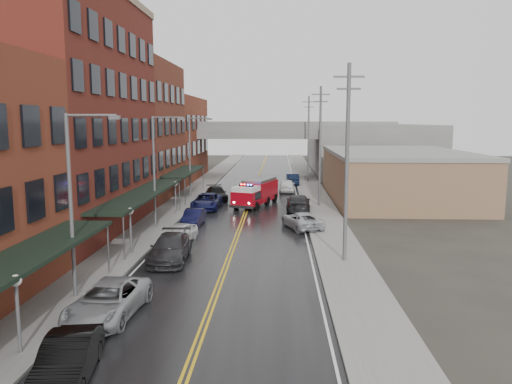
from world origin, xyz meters
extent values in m
cube|color=black|center=(0.00, 30.00, 0.01)|extent=(11.00, 160.00, 0.02)
cube|color=slate|center=(-7.30, 30.00, 0.07)|extent=(3.00, 160.00, 0.15)
cube|color=slate|center=(7.30, 30.00, 0.07)|extent=(3.00, 160.00, 0.15)
cube|color=gray|center=(-5.65, 30.00, 0.07)|extent=(0.30, 160.00, 0.15)
cube|color=gray|center=(5.65, 30.00, 0.07)|extent=(0.30, 160.00, 0.15)
cube|color=#5B1E18|center=(-13.30, 23.00, 9.00)|extent=(9.00, 20.00, 18.00)
cube|color=#5D2F1C|center=(-13.30, 40.50, 7.50)|extent=(9.00, 15.00, 15.00)
cube|color=brown|center=(-13.30, 58.00, 6.00)|extent=(9.00, 20.00, 12.00)
cube|color=#8E6C4C|center=(16.00, 40.00, 2.50)|extent=(14.00, 22.00, 5.00)
cube|color=slate|center=(18.00, 70.00, 4.00)|extent=(18.00, 30.00, 8.00)
cube|color=black|center=(-7.50, 4.00, 3.00)|extent=(2.60, 16.00, 0.18)
cylinder|color=slate|center=(-6.35, 11.60, 1.50)|extent=(0.10, 0.10, 3.00)
cube|color=black|center=(-7.50, 23.00, 3.00)|extent=(2.60, 18.00, 0.18)
cylinder|color=slate|center=(-6.35, 14.40, 1.50)|extent=(0.10, 0.10, 3.00)
cylinder|color=slate|center=(-6.35, 31.60, 1.50)|extent=(0.10, 0.10, 3.00)
cube|color=black|center=(-7.50, 40.50, 3.00)|extent=(2.60, 13.00, 0.18)
cylinder|color=slate|center=(-6.35, 34.40, 1.50)|extent=(0.10, 0.10, 3.00)
cylinder|color=slate|center=(-6.35, 46.60, 1.50)|extent=(0.10, 0.10, 3.00)
cylinder|color=#59595B|center=(-6.40, 2.00, 1.40)|extent=(0.14, 0.14, 2.80)
sphere|color=silver|center=(-6.40, 2.00, 2.90)|extent=(0.44, 0.44, 0.44)
cylinder|color=#59595B|center=(-6.40, 16.00, 1.40)|extent=(0.14, 0.14, 2.80)
sphere|color=silver|center=(-6.40, 16.00, 2.90)|extent=(0.44, 0.44, 0.44)
cylinder|color=#59595B|center=(-6.40, 30.00, 1.40)|extent=(0.14, 0.14, 2.80)
sphere|color=silver|center=(-6.40, 30.00, 2.90)|extent=(0.44, 0.44, 0.44)
cylinder|color=#59595B|center=(-6.80, 8.00, 4.50)|extent=(0.18, 0.18, 9.00)
cylinder|color=#59595B|center=(-5.60, 8.00, 8.90)|extent=(2.40, 0.12, 0.12)
cube|color=#59595B|center=(-4.50, 8.00, 8.80)|extent=(0.50, 0.22, 0.18)
cylinder|color=#59595B|center=(-6.80, 24.00, 4.50)|extent=(0.18, 0.18, 9.00)
cylinder|color=#59595B|center=(-5.60, 24.00, 8.90)|extent=(2.40, 0.12, 0.12)
cube|color=#59595B|center=(-4.50, 24.00, 8.80)|extent=(0.50, 0.22, 0.18)
cylinder|color=#59595B|center=(-6.80, 40.00, 4.50)|extent=(0.18, 0.18, 9.00)
cylinder|color=#59595B|center=(-5.60, 40.00, 8.90)|extent=(2.40, 0.12, 0.12)
cube|color=#59595B|center=(-4.50, 40.00, 8.80)|extent=(0.50, 0.22, 0.18)
cylinder|color=#59595B|center=(7.20, 15.00, 6.00)|extent=(0.24, 0.24, 12.00)
cube|color=#59595B|center=(7.20, 15.00, 11.20)|extent=(1.80, 0.12, 0.12)
cube|color=#59595B|center=(7.20, 15.00, 10.50)|extent=(1.40, 0.12, 0.12)
cylinder|color=#59595B|center=(7.20, 35.00, 6.00)|extent=(0.24, 0.24, 12.00)
cube|color=#59595B|center=(7.20, 35.00, 11.20)|extent=(1.80, 0.12, 0.12)
cube|color=#59595B|center=(7.20, 35.00, 10.50)|extent=(1.40, 0.12, 0.12)
cylinder|color=#59595B|center=(7.20, 55.00, 6.00)|extent=(0.24, 0.24, 12.00)
cube|color=#59595B|center=(7.20, 55.00, 11.20)|extent=(1.80, 0.12, 0.12)
cube|color=#59595B|center=(7.20, 55.00, 10.50)|extent=(1.40, 0.12, 0.12)
cube|color=slate|center=(0.00, 62.00, 6.75)|extent=(40.00, 10.00, 1.50)
cube|color=slate|center=(-11.00, 62.00, 3.00)|extent=(1.60, 8.00, 6.00)
cube|color=slate|center=(11.00, 62.00, 3.00)|extent=(1.60, 8.00, 6.00)
cube|color=#9E0713|center=(1.12, 36.31, 1.43)|extent=(3.83, 5.56, 1.94)
cube|color=#9E0713|center=(-0.05, 32.89, 1.16)|extent=(2.96, 3.02, 1.39)
cube|color=silver|center=(-0.05, 32.89, 2.08)|extent=(2.79, 2.81, 0.46)
cube|color=black|center=(0.01, 33.07, 1.43)|extent=(2.68, 2.15, 0.74)
cube|color=slate|center=(1.12, 36.31, 2.54)|extent=(3.49, 5.13, 0.28)
cube|color=black|center=(-0.05, 32.89, 2.38)|extent=(1.48, 0.72, 0.13)
sphere|color=#FF0C0C|center=(-0.53, 33.06, 2.46)|extent=(0.18, 0.18, 0.18)
sphere|color=#1933FF|center=(0.43, 32.73, 2.46)|extent=(0.18, 0.18, 0.18)
cylinder|color=black|center=(-1.04, 33.14, 0.46)|extent=(0.98, 0.60, 0.92)
cylinder|color=black|center=(0.89, 32.48, 0.46)|extent=(0.98, 0.60, 0.92)
cylinder|color=black|center=(0.01, 36.20, 0.46)|extent=(0.98, 0.60, 0.92)
cylinder|color=black|center=(1.93, 35.54, 0.46)|extent=(0.98, 0.60, 0.92)
cylinder|color=black|center=(0.75, 38.38, 0.46)|extent=(0.98, 0.60, 0.92)
cylinder|color=black|center=(2.68, 37.73, 0.46)|extent=(0.98, 0.60, 0.92)
imported|color=black|center=(-3.88, 0.35, 0.74)|extent=(2.24, 4.69, 1.48)
imported|color=#93969A|center=(-4.38, 5.80, 0.76)|extent=(2.89, 5.65, 1.53)
imported|color=#28282A|center=(-3.60, 14.81, 0.80)|extent=(2.48, 5.60, 1.60)
imported|color=silver|center=(-3.99, 19.52, 0.68)|extent=(2.51, 4.24, 1.35)
imported|color=black|center=(-3.95, 25.43, 0.68)|extent=(1.57, 4.15, 1.35)
imported|color=#121645|center=(-3.97, 33.20, 0.77)|extent=(2.65, 5.56, 1.53)
imported|color=black|center=(-3.69, 38.69, 0.74)|extent=(3.22, 5.43, 1.47)
imported|color=#B2B6BA|center=(5.00, 24.59, 0.68)|extent=(3.72, 5.35, 1.36)
imported|color=black|center=(5.00, 32.34, 0.80)|extent=(2.47, 5.61, 1.60)
imported|color=white|center=(4.13, 45.40, 0.79)|extent=(1.97, 4.68, 1.58)
imported|color=black|center=(4.95, 51.99, 0.78)|extent=(1.75, 4.78, 1.56)
camera|label=1|loc=(3.14, -15.03, 8.66)|focal=35.00mm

